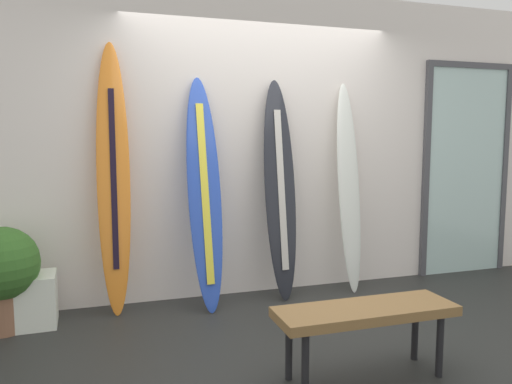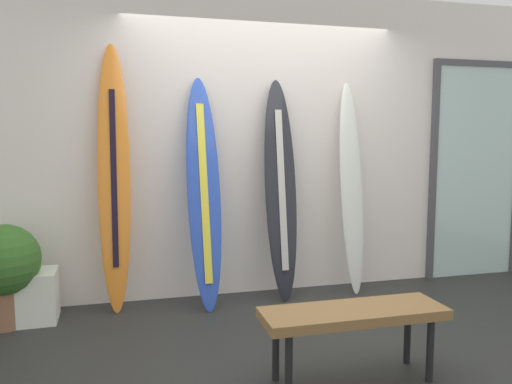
% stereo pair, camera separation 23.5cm
% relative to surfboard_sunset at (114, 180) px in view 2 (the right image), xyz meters
% --- Properties ---
extents(ground, '(8.00, 8.00, 0.04)m').
position_rel_surfboard_sunset_xyz_m(ground, '(1.33, -1.02, -1.13)').
color(ground, '#272826').
extents(wall_back, '(7.20, 0.20, 2.80)m').
position_rel_surfboard_sunset_xyz_m(wall_back, '(1.33, 0.28, 0.29)').
color(wall_back, silver).
rests_on(wall_back, ground).
extents(surfboard_sunset, '(0.28, 0.31, 2.24)m').
position_rel_surfboard_sunset_xyz_m(surfboard_sunset, '(0.00, 0.00, 0.00)').
color(surfboard_sunset, orange).
rests_on(surfboard_sunset, ground).
extents(surfboard_cobalt, '(0.31, 0.50, 1.99)m').
position_rel_surfboard_sunset_xyz_m(surfboard_cobalt, '(0.74, -0.08, -0.13)').
color(surfboard_cobalt, blue).
rests_on(surfboard_cobalt, ground).
extents(surfboard_charcoal, '(0.31, 0.38, 1.98)m').
position_rel_surfboard_sunset_xyz_m(surfboard_charcoal, '(1.44, -0.04, -0.13)').
color(surfboard_charcoal, '#23252C').
rests_on(surfboard_charcoal, ground).
extents(surfboard_ivory, '(0.24, 0.36, 1.97)m').
position_rel_surfboard_sunset_xyz_m(surfboard_ivory, '(2.14, -0.03, -0.12)').
color(surfboard_ivory, silver).
rests_on(surfboard_ivory, ground).
extents(display_block_left, '(0.36, 0.36, 0.41)m').
position_rel_surfboard_sunset_xyz_m(display_block_left, '(-0.64, -0.13, -0.91)').
color(display_block_left, silver).
rests_on(display_block_left, ground).
extents(glass_door, '(1.07, 0.06, 2.24)m').
position_rel_surfboard_sunset_xyz_m(glass_door, '(3.64, 0.16, 0.04)').
color(glass_door, silver).
rests_on(glass_door, ground).
extents(potted_plant, '(0.55, 0.55, 0.80)m').
position_rel_surfboard_sunset_xyz_m(potted_plant, '(-0.83, -0.21, -0.62)').
color(potted_plant, brown).
rests_on(potted_plant, ground).
extents(bench, '(1.12, 0.36, 0.45)m').
position_rel_surfboard_sunset_xyz_m(bench, '(1.39, -1.66, -0.71)').
color(bench, olive).
rests_on(bench, ground).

